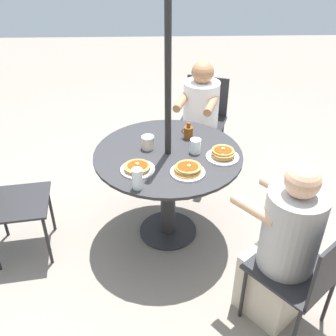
{
  "coord_description": "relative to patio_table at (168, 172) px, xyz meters",
  "views": [
    {
      "loc": [
        0.08,
        2.43,
        2.21
      ],
      "look_at": [
        0.0,
        0.0,
        0.62
      ],
      "focal_mm": 42.0,
      "sensor_mm": 36.0,
      "label": 1
    }
  ],
  "objects": [
    {
      "name": "ground_plane",
      "position": [
        0.0,
        0.0,
        -0.58
      ],
      "size": [
        12.0,
        12.0,
        0.0
      ],
      "primitive_type": "plane",
      "color": "gray"
    },
    {
      "name": "patio_table",
      "position": [
        0.0,
        0.0,
        0.0
      ],
      "size": [
        1.08,
        1.08,
        0.75
      ],
      "color": "#28282B",
      "rests_on": "ground"
    },
    {
      "name": "umbrella_pole",
      "position": [
        0.0,
        0.0,
        0.47
      ],
      "size": [
        0.05,
        0.05,
        2.12
      ],
      "primitive_type": "cylinder",
      "color": "black",
      "rests_on": "ground"
    },
    {
      "name": "patio_chair_north",
      "position": [
        -0.76,
        0.92,
        -0.08
      ],
      "size": [
        0.62,
        0.62,
        0.86
      ],
      "rotation": [
        0.0,
        0.0,
        -2.45
      ],
      "color": "#232326",
      "rests_on": "ground"
    },
    {
      "name": "diner_north",
      "position": [
        -0.65,
        0.78,
        -0.06
      ],
      "size": [
        0.54,
        0.55,
        1.15
      ],
      "rotation": [
        0.0,
        0.0,
        -2.45
      ],
      "color": "beige",
      "rests_on": "ground"
    },
    {
      "name": "patio_chair_east",
      "position": [
        -0.39,
        -1.12,
        -0.08
      ],
      "size": [
        0.56,
        0.56,
        0.86
      ],
      "rotation": [
        0.0,
        0.0,
        -0.34
      ],
      "color": "#232326",
      "rests_on": "ground"
    },
    {
      "name": "diner_east",
      "position": [
        -0.33,
        -0.96,
        -0.08
      ],
      "size": [
        0.48,
        0.58,
        1.1
      ],
      "rotation": [
        0.0,
        0.0,
        -0.34
      ],
      "color": "gray",
      "rests_on": "ground"
    },
    {
      "name": "patio_chair_south",
      "position": [
        1.17,
        0.18,
        -0.08
      ],
      "size": [
        0.5,
        0.5,
        0.86
      ],
      "rotation": [
        0.0,
        0.0,
        -4.56
      ],
      "color": "#232326",
      "rests_on": "ground"
    },
    {
      "name": "pancake_plate_a",
      "position": [
        -0.12,
        0.26,
        0.19
      ],
      "size": [
        0.23,
        0.23,
        0.06
      ],
      "color": "white",
      "rests_on": "patio_table"
    },
    {
      "name": "pancake_plate_b",
      "position": [
        0.21,
        0.22,
        0.19
      ],
      "size": [
        0.23,
        0.23,
        0.05
      ],
      "color": "white",
      "rests_on": "patio_table"
    },
    {
      "name": "pancake_plate_c",
      "position": [
        -0.38,
        0.08,
        0.2
      ],
      "size": [
        0.23,
        0.23,
        0.08
      ],
      "color": "white",
      "rests_on": "patio_table"
    },
    {
      "name": "syrup_bottle",
      "position": [
        -0.16,
        -0.22,
        0.22
      ],
      "size": [
        0.09,
        0.07,
        0.13
      ],
      "color": "brown",
      "rests_on": "patio_table"
    },
    {
      "name": "coffee_cup",
      "position": [
        0.14,
        -0.07,
        0.22
      ],
      "size": [
        0.09,
        0.09,
        0.1
      ],
      "color": "beige",
      "rests_on": "patio_table"
    },
    {
      "name": "drinking_glass_a",
      "position": [
        0.2,
        0.42,
        0.24
      ],
      "size": [
        0.07,
        0.07,
        0.14
      ],
      "primitive_type": "cylinder",
      "color": "silver",
      "rests_on": "patio_table"
    },
    {
      "name": "drinking_glass_b",
      "position": [
        -0.2,
        0.0,
        0.22
      ],
      "size": [
        0.08,
        0.08,
        0.11
      ],
      "primitive_type": "cylinder",
      "color": "silver",
      "rests_on": "patio_table"
    }
  ]
}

